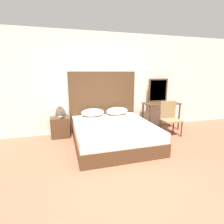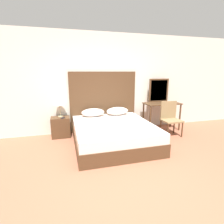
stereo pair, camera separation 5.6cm
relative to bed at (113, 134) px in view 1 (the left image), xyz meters
name	(u,v)px [view 1 (the left image)]	position (x,y,z in m)	size (l,w,h in m)	color
ground_plane	(134,182)	(-0.11, -1.52, -0.25)	(16.00, 16.00, 0.00)	#9E5B42
wall_back	(98,83)	(-0.11, 1.09, 1.10)	(10.00, 0.06, 2.70)	silver
bed	(113,134)	(0.00, 0.00, 0.00)	(1.78, 1.98, 0.50)	#4C331E
headboard	(103,102)	(0.00, 1.02, 0.59)	(1.86, 0.05, 1.67)	#4C331E
pillow_left	(93,113)	(-0.34, 0.77, 0.36)	(0.61, 0.34, 0.22)	silver
pillow_right	(117,111)	(0.34, 0.77, 0.36)	(0.61, 0.34, 0.22)	silver
phone_on_bed	(110,121)	(-0.02, 0.19, 0.26)	(0.09, 0.16, 0.01)	#B7B7BC
nightstand	(60,127)	(-1.19, 0.81, 0.01)	(0.47, 0.37, 0.52)	#4C331E
table_lamp	(59,102)	(-1.18, 0.88, 0.68)	(0.30, 0.30, 0.51)	tan
phone_on_nightstand	(62,118)	(-1.12, 0.72, 0.28)	(0.11, 0.16, 0.01)	black
vanity_desk	(161,107)	(1.65, 0.65, 0.41)	(1.02, 0.52, 0.79)	#4C331E
vanity_mirror	(158,90)	(1.65, 0.88, 0.88)	(0.62, 0.03, 0.68)	#4C331E
chair	(169,116)	(1.63, 0.20, 0.26)	(0.48, 0.41, 0.90)	olive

